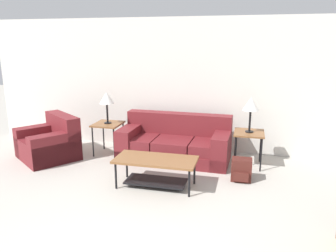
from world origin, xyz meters
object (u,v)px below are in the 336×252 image
Objects in this scene: couch at (175,144)px; side_table_left at (108,126)px; table_lamp_right at (251,105)px; backpack at (241,170)px; side_table_right at (249,136)px; table_lamp_left at (107,99)px; armchair at (50,143)px; coffee_table at (156,166)px.

side_table_left is (-1.33, -0.02, 0.26)m from couch.
table_lamp_right reaches higher than couch.
table_lamp_right reaches higher than backpack.
backpack is (-0.09, -0.69, -0.38)m from side_table_right.
table_lamp_right is at bearing -0.94° from couch.
table_lamp_left reaches higher than side_table_left.
backpack is (-0.09, -0.69, -0.92)m from table_lamp_right.
armchair is 1.36m from table_lamp_left.
table_lamp_left is (-2.65, 0.00, 0.54)m from side_table_right.
coffee_table is 1.83m from side_table_right.
table_lamp_left is 1.00× the size of table_lamp_right.
backpack is at bearing -97.17° from side_table_right.
armchair is 3.81× the size of backpack.
table_lamp_right is (3.63, 0.49, 0.81)m from armchair.
table_lamp_right is (1.33, -0.02, 0.80)m from couch.
couch is 3.36× the size of table_lamp_right.
table_lamp_left reaches higher than couch.
armchair reaches higher than side_table_right.
couch reaches higher than backpack.
armchair is 3.75m from table_lamp_right.
backpack is (3.54, -0.20, -0.11)m from armchair.
couch is 2.36m from armchair.
table_lamp_right reaches higher than coffee_table.
side_table_right is at bearing -0.94° from couch.
armchair is at bearing -153.33° from side_table_left.
backpack is (2.57, -0.69, -0.38)m from side_table_left.
table_lamp_right is at bearing 42.60° from coffee_table.
table_lamp_left is at bearing 90.00° from side_table_left.
coffee_table is 1.97m from table_lamp_right.
armchair is at bearing -172.31° from table_lamp_right.
side_table_right is at bearing 42.60° from coffee_table.
side_table_right is at bearing 0.00° from side_table_left.
armchair reaches higher than coffee_table.
side_table_left reaches higher than coffee_table.
side_table_right reaches higher than coffee_table.
side_table_left is 2.71m from table_lamp_right.
table_lamp_left and table_lamp_right have the same top height.
side_table_left is 2.65m from side_table_right.
table_lamp_left is at bearing 26.67° from armchair.
side_table_right is at bearing -0.00° from table_lamp_left.
coffee_table is (-0.01, -1.25, 0.03)m from couch.
table_lamp_left is at bearing -179.06° from couch.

